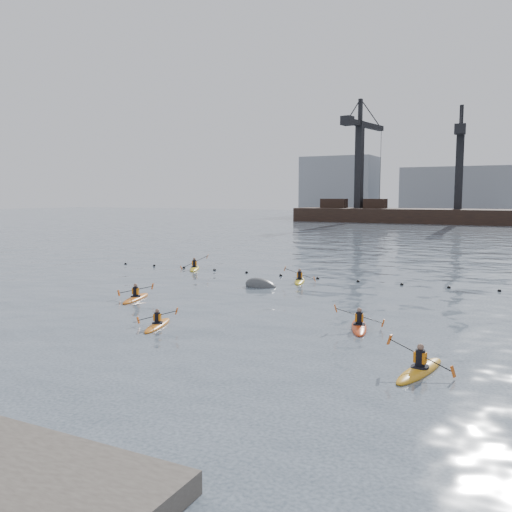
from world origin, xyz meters
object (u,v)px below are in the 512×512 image
object	(u,v)px
kayaker_1	(420,369)
kayaker_4	(359,326)
kayaker_2	(136,298)
kayaker_3	(300,280)
kayaker_5	(194,268)
mooring_buoy	(261,287)
kayaker_0	(157,324)

from	to	relation	value
kayaker_1	kayaker_4	size ratio (longest dim) A/B	1.06
kayaker_2	kayaker_3	size ratio (longest dim) A/B	1.01
kayaker_4	kayaker_2	bearing A→B (deg)	-21.04
kayaker_3	kayaker_5	xyz separation A→B (m)	(-10.18, 2.09, 0.00)
kayaker_1	kayaker_2	xyz separation A→B (m)	(-17.16, 5.89, -0.01)
mooring_buoy	kayaker_0	bearing A→B (deg)	-86.99
kayaker_1	kayaker_4	bearing A→B (deg)	137.03
kayaker_0	kayaker_3	size ratio (longest dim) A/B	0.90
kayaker_1	kayaker_5	xyz separation A→B (m)	(-21.36, 18.33, -0.00)
kayaker_3	kayaker_4	xyz separation A→B (m)	(7.54, -11.13, 0.00)
kayaker_3	mooring_buoy	size ratio (longest dim) A/B	1.50
kayaker_2	kayaker_3	bearing A→B (deg)	44.15
kayaker_0	kayaker_2	world-z (taller)	kayaker_2
kayaker_0	kayaker_2	bearing A→B (deg)	120.74
kayaker_0	kayaker_5	world-z (taller)	kayaker_5
kayaker_2	kayaker_3	xyz separation A→B (m)	(5.99, 10.35, -0.00)
mooring_buoy	kayaker_1	bearing A→B (deg)	-46.13
kayaker_5	mooring_buoy	distance (m)	10.16
kayaker_5	mooring_buoy	bearing A→B (deg)	-58.52
kayaker_0	kayaker_1	distance (m)	12.05
kayaker_4	kayaker_5	xyz separation A→B (m)	(-17.73, 13.23, 0.00)
kayaker_3	kayaker_5	world-z (taller)	kayaker_5
kayaker_0	kayaker_1	world-z (taller)	kayaker_1
kayaker_2	kayaker_4	distance (m)	13.56
kayaker_4	mooring_buoy	xyz separation A→B (m)	(-9.00, 8.03, -0.10)
kayaker_2	kayaker_3	world-z (taller)	kayaker_3
kayaker_0	kayaker_2	xyz separation A→B (m)	(-5.16, 4.71, 0.01)
kayaker_2	kayaker_5	distance (m)	13.13
kayaker_4	kayaker_3	bearing A→B (deg)	-73.62
kayaker_0	kayaker_5	bearing A→B (deg)	101.70
kayaker_2	kayaker_4	bearing A→B (deg)	-19.10
kayaker_2	kayaker_4	size ratio (longest dim) A/B	0.99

